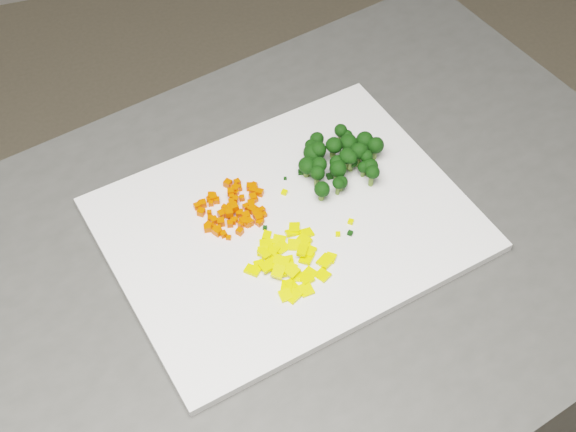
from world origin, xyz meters
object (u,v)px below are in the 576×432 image
object	(u,v)px
counter_block	(300,406)
broccoli_pile	(343,159)
carrot_pile	(233,201)
cutting_board	(288,224)
pepper_pile	(284,256)

from	to	relation	value
counter_block	broccoli_pile	xyz separation A→B (m)	(0.08, 0.08, 0.49)
carrot_pile	broccoli_pile	xyz separation A→B (m)	(0.15, 0.01, 0.01)
cutting_board	broccoli_pile	world-z (taller)	broccoli_pile
broccoli_pile	carrot_pile	bearing A→B (deg)	-174.75
cutting_board	pepper_pile	world-z (taller)	pepper_pile
cutting_board	carrot_pile	bearing A→B (deg)	144.88
counter_block	pepper_pile	xyz separation A→B (m)	(-0.03, -0.03, 0.47)
cutting_board	pepper_pile	size ratio (longest dim) A/B	3.88
counter_block	broccoli_pile	distance (m)	0.50
broccoli_pile	cutting_board	bearing A→B (deg)	-148.96
pepper_pile	counter_block	bearing A→B (deg)	37.23
carrot_pile	pepper_pile	size ratio (longest dim) A/B	0.86
counter_block	pepper_pile	size ratio (longest dim) A/B	8.59
cutting_board	broccoli_pile	bearing A→B (deg)	31.04
cutting_board	counter_block	bearing A→B (deg)	-65.61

